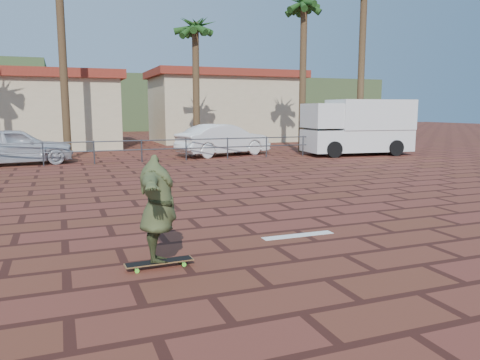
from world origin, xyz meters
name	(u,v)px	position (x,y,z in m)	size (l,w,h in m)	color
ground	(240,224)	(0.00, 0.00, 0.00)	(120.00, 120.00, 0.00)	maroon
paint_stripe	(298,235)	(0.70, -1.20, 0.00)	(1.40, 0.22, 0.01)	white
guardrail	(142,147)	(0.00, 12.00, 0.68)	(24.06, 0.06, 1.00)	#47494F
palm_center	(195,30)	(3.50, 15.50, 6.36)	(2.40, 2.40, 7.75)	brown
palm_right	(304,8)	(9.00, 14.00, 7.58)	(2.40, 2.40, 9.05)	brown
building_west	(9,110)	(-6.00, 22.00, 2.28)	(12.60, 7.60, 4.50)	beige
building_east	(224,106)	(8.00, 24.00, 2.54)	(10.60, 6.60, 5.00)	beige
hill_front	(88,103)	(0.00, 50.00, 3.00)	(70.00, 18.00, 6.00)	#384C28
longboard	(159,262)	(-2.05, -2.04, 0.08)	(1.01, 0.26, 0.10)	olive
skateboarder	(158,209)	(-2.05, -2.04, 0.89)	(1.94, 0.53, 1.58)	#424B28
campervan	(358,126)	(10.86, 11.50, 1.46)	(5.56, 2.79, 2.78)	silver
car_silver	(15,146)	(-5.09, 13.00, 0.78)	(1.84, 4.58, 1.56)	silver
car_white	(224,140)	(4.34, 13.56, 0.79)	(1.67, 4.78, 1.57)	white
street_sign	(371,123)	(12.00, 12.00, 1.59)	(0.46, 0.13, 2.27)	gray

